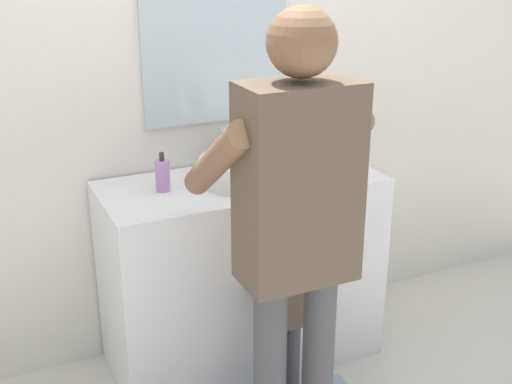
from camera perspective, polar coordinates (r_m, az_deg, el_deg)
The scene contains 8 objects.
back_wall at distance 3.03m, azimuth -3.82°, elevation 11.18°, with size 4.40×0.10×2.70m.
vanity_cabinet at distance 3.04m, azimuth -1.20°, elevation -6.88°, with size 1.22×0.54×0.89m, color white.
sink_basin at distance 2.82m, azimuth -1.11°, elevation 1.96°, with size 0.38×0.38×0.11m.
faucet at distance 3.02m, azimuth -2.86°, elevation 3.67°, with size 0.18×0.14×0.18m.
toothbrush_cup at distance 3.07m, azimuth 5.42°, elevation 3.32°, with size 0.07×0.07×0.21m.
soap_bottle at distance 2.75m, azimuth -8.06°, elevation 1.45°, with size 0.06×0.06×0.17m.
child_toddler at distance 2.69m, azimuth 2.29°, elevation -9.06°, with size 0.27×0.27×0.87m.
adult_parent at distance 2.21m, azimuth 3.41°, elevation -1.79°, with size 0.52×0.55×1.68m.
Camera 1 is at (-1.08, -2.17, 1.86)m, focal length 46.36 mm.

